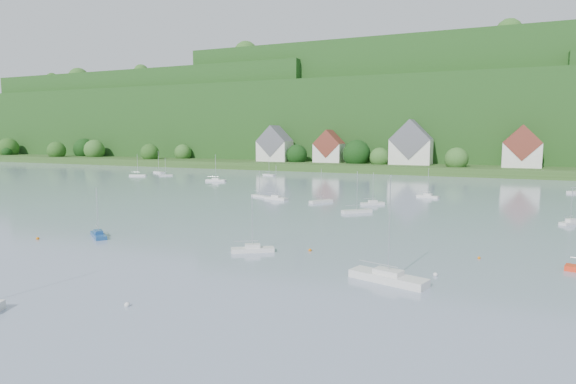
{
  "coord_description": "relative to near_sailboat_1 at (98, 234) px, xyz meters",
  "views": [
    {
      "loc": [
        36.18,
        -9.07,
        15.07
      ],
      "look_at": [
        -0.14,
        75.0,
        4.0
      ],
      "focal_mm": 29.89,
      "sensor_mm": 36.0,
      "label": 1
    }
  ],
  "objects": [
    {
      "name": "mooring_buoy_5",
      "position": [
        -6.86,
        -4.69,
        -0.41
      ],
      "size": [
        0.47,
        0.47,
        0.47
      ],
      "primitive_type": "sphere",
      "color": "orange",
      "rests_on": "ground"
    },
    {
      "name": "near_sailboat_4",
      "position": [
        43.63,
        -4.62,
        0.11
      ],
      "size": [
        8.46,
        4.49,
        11.0
      ],
      "rotation": [
        0.0,
        0.0,
        -0.29
      ],
      "color": "silver",
      "rests_on": "ground"
    },
    {
      "name": "mooring_buoy_2",
      "position": [
        51.91,
        8.95,
        -0.41
      ],
      "size": [
        0.38,
        0.38,
        0.38
      ],
      "primitive_type": "sphere",
      "color": "orange",
      "rests_on": "ground"
    },
    {
      "name": "near_sailboat_1",
      "position": [
        0.0,
        0.0,
        0.0
      ],
      "size": [
        5.27,
        4.43,
        7.32
      ],
      "rotation": [
        0.0,
        0.0,
        -0.63
      ],
      "color": "navy",
      "rests_on": "ground"
    },
    {
      "name": "near_sailboat_3",
      "position": [
        24.99,
        1.08,
        0.0
      ],
      "size": [
        5.5,
        4.22,
        7.45
      ],
      "rotation": [
        0.0,
        0.0,
        0.55
      ],
      "color": "silver",
      "rests_on": "ground"
    },
    {
      "name": "far_sailboat_cluster",
      "position": [
        31.53,
        74.66,
        -0.04
      ],
      "size": [
        187.39,
        72.82,
        8.71
      ],
      "color": "silver",
      "rests_on": "ground"
    },
    {
      "name": "village_building_3",
      "position": [
        61.94,
        142.58,
        9.02
      ],
      "size": [
        13.0,
        10.4,
        15.5
      ],
      "color": "silver",
      "rests_on": "far_shore_strip"
    },
    {
      "name": "far_shore_strip",
      "position": [
        16.94,
        156.58,
        1.09
      ],
      "size": [
        600.0,
        60.0,
        3.0
      ],
      "primitive_type": "cube",
      "color": "#2D4C1C",
      "rests_on": "ground"
    },
    {
      "name": "forested_ridge",
      "position": [
        17.33,
        225.15,
        22.47
      ],
      "size": [
        620.0,
        181.22,
        69.89
      ],
      "color": "#173D13",
      "rests_on": "ground"
    },
    {
      "name": "mooring_buoy_1",
      "position": [
        23.96,
        -20.78,
        -0.41
      ],
      "size": [
        0.49,
        0.49,
        0.49
      ],
      "primitive_type": "sphere",
      "color": "silver",
      "rests_on": "ground"
    },
    {
      "name": "village_building_2",
      "position": [
        21.94,
        144.58,
        9.86
      ],
      "size": [
        16.0,
        11.44,
        18.0
      ],
      "color": "silver",
      "rests_on": "far_shore_strip"
    },
    {
      "name": "village_building_0",
      "position": [
        -38.06,
        143.58,
        9.1
      ],
      "size": [
        14.0,
        10.4,
        16.0
      ],
      "color": "silver",
      "rests_on": "far_shore_strip"
    },
    {
      "name": "mooring_buoy_3",
      "position": [
        31.66,
        4.36,
        -0.41
      ],
      "size": [
        0.45,
        0.45,
        0.45
      ],
      "primitive_type": "sphere",
      "color": "orange",
      "rests_on": "ground"
    },
    {
      "name": "mooring_buoy_4",
      "position": [
        47.85,
        -0.55,
        -0.41
      ],
      "size": [
        0.49,
        0.49,
        0.49
      ],
      "primitive_type": "sphere",
      "color": "silver",
      "rests_on": "ground"
    },
    {
      "name": "village_building_1",
      "position": [
        -13.06,
        145.58,
        8.34
      ],
      "size": [
        12.0,
        9.36,
        14.0
      ],
      "color": "silver",
      "rests_on": "far_shore_strip"
    }
  ]
}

